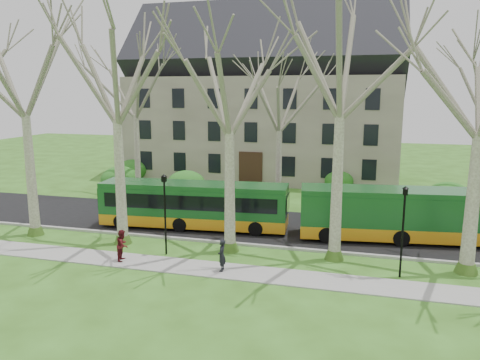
# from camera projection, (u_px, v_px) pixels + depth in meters

# --- Properties ---
(ground) EXTENTS (120.00, 120.00, 0.00)m
(ground) POSITION_uv_depth(u_px,v_px,m) (279.00, 258.00, 24.69)
(ground) COLOR #335D1A
(ground) RESTS_ON ground
(sidewalk) EXTENTS (70.00, 2.00, 0.06)m
(sidewalk) POSITION_uv_depth(u_px,v_px,m) (269.00, 275.00, 22.32)
(sidewalk) COLOR gray
(sidewalk) RESTS_ON ground
(road) EXTENTS (80.00, 8.00, 0.06)m
(road) POSITION_uv_depth(u_px,v_px,m) (295.00, 228.00, 29.90)
(road) COLOR black
(road) RESTS_ON ground
(curb) EXTENTS (80.00, 0.25, 0.14)m
(curb) POSITION_uv_depth(u_px,v_px,m) (284.00, 248.00, 26.10)
(curb) COLOR #A5A39E
(curb) RESTS_ON ground
(building) EXTENTS (26.50, 12.20, 16.00)m
(building) POSITION_uv_depth(u_px,v_px,m) (265.00, 97.00, 47.46)
(building) COLOR gray
(building) RESTS_ON ground
(tree_row_verge) EXTENTS (49.00, 7.00, 14.00)m
(tree_row_verge) POSITION_uv_depth(u_px,v_px,m) (282.00, 125.00, 23.66)
(tree_row_verge) COLOR gray
(tree_row_verge) RESTS_ON ground
(tree_row_far) EXTENTS (33.00, 7.00, 12.00)m
(tree_row_far) POSITION_uv_depth(u_px,v_px,m) (290.00, 128.00, 34.33)
(tree_row_far) COLOR gray
(tree_row_far) RESTS_ON ground
(lamp_row) EXTENTS (36.22, 0.22, 4.30)m
(lamp_row) POSITION_uv_depth(u_px,v_px,m) (276.00, 216.00, 23.26)
(lamp_row) COLOR black
(lamp_row) RESTS_ON ground
(hedges) EXTENTS (30.60, 8.60, 2.00)m
(hedges) POSITION_uv_depth(u_px,v_px,m) (255.00, 185.00, 38.97)
(hedges) COLOR #205919
(hedges) RESTS_ON ground
(bus_lead) EXTENTS (12.08, 3.50, 2.98)m
(bus_lead) POSITION_uv_depth(u_px,v_px,m) (194.00, 205.00, 29.85)
(bus_lead) COLOR #164F1F
(bus_lead) RESTS_ON road
(bus_follow) EXTENTS (12.79, 4.19, 3.14)m
(bus_follow) POSITION_uv_depth(u_px,v_px,m) (409.00, 214.00, 27.20)
(bus_follow) COLOR #164F1F
(bus_follow) RESTS_ON road
(pedestrian_a) EXTENTS (0.44, 0.61, 1.57)m
(pedestrian_a) POSITION_uv_depth(u_px,v_px,m) (222.00, 255.00, 22.68)
(pedestrian_a) COLOR black
(pedestrian_a) RESTS_ON sidewalk
(pedestrian_b) EXTENTS (0.74, 0.88, 1.62)m
(pedestrian_b) POSITION_uv_depth(u_px,v_px,m) (123.00, 245.00, 24.10)
(pedestrian_b) COLOR #4E1216
(pedestrian_b) RESTS_ON sidewalk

